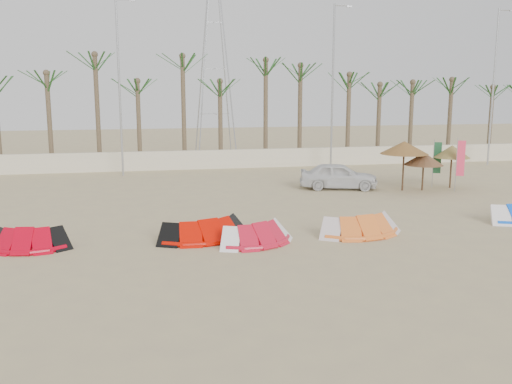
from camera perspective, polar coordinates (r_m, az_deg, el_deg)
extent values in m
plane|color=tan|center=(18.78, 3.54, -7.25)|extent=(120.00, 120.00, 0.00)
cube|color=beige|center=(39.88, -4.42, 3.27)|extent=(60.00, 0.30, 1.30)
cylinder|color=brown|center=(41.94, -24.22, 6.30)|extent=(0.32, 0.32, 6.50)
cylinder|color=brown|center=(40.86, -10.35, 6.97)|extent=(0.32, 0.32, 6.50)
ellipsoid|color=#194719|center=(40.79, -10.50, 11.53)|extent=(4.00, 4.00, 2.40)
cylinder|color=brown|center=(42.20, 3.46, 7.24)|extent=(0.32, 0.32, 6.50)
ellipsoid|color=#194719|center=(42.13, 3.51, 11.65)|extent=(4.00, 4.00, 2.40)
cylinder|color=brown|center=(45.74, 15.78, 7.13)|extent=(0.32, 0.32, 6.50)
ellipsoid|color=#194719|center=(45.67, 15.99, 11.20)|extent=(4.00, 4.00, 2.40)
cylinder|color=brown|center=(49.85, 24.08, 6.87)|extent=(0.32, 0.32, 6.50)
cylinder|color=#A5A8AD|center=(37.31, -13.50, 9.98)|extent=(0.14, 0.14, 11.00)
cube|color=#A5A8AD|center=(37.63, -12.27, 18.21)|extent=(0.35, 0.14, 0.10)
cylinder|color=#A5A8AD|center=(39.34, 7.66, 10.19)|extent=(0.14, 0.14, 11.00)
cylinder|color=#A5A8AD|center=(39.83, 8.58, 17.97)|extent=(1.00, 0.08, 0.08)
cube|color=#A5A8AD|center=(39.99, 9.29, 17.84)|extent=(0.35, 0.14, 0.10)
cylinder|color=#A5A8AD|center=(44.64, 22.63, 9.53)|extent=(0.14, 0.14, 11.00)
cylinder|color=#A5A8AD|center=(45.21, 23.69, 16.33)|extent=(1.00, 0.08, 0.08)
cube|color=#A5A8AD|center=(45.48, 24.22, 16.19)|extent=(0.35, 0.14, 0.10)
cylinder|color=#C00015|center=(21.86, -21.92, -5.16)|extent=(2.64, 0.52, 0.20)
cube|color=black|center=(21.72, -18.82, -4.65)|extent=(0.73, 1.17, 0.40)
cylinder|color=#CF0C00|center=(21.69, -5.13, -4.53)|extent=(3.20, 1.28, 0.20)
cube|color=black|center=(21.65, -9.11, -4.24)|extent=(0.93, 1.24, 0.40)
cube|color=black|center=(21.94, -1.27, -3.91)|extent=(0.93, 1.24, 0.40)
cylinder|color=red|center=(20.98, 0.18, -5.02)|extent=(2.53, 1.30, 0.20)
cube|color=white|center=(20.84, -3.15, -4.71)|extent=(1.00, 1.25, 0.40)
cube|color=white|center=(21.29, 3.33, -4.38)|extent=(1.00, 1.25, 0.40)
cylinder|color=orange|center=(22.61, 10.47, -4.04)|extent=(3.10, 0.81, 0.20)
cube|color=silver|center=(22.20, 7.01, -3.81)|extent=(0.80, 1.20, 0.40)
cube|color=silver|center=(23.21, 13.63, -3.40)|extent=(0.80, 1.20, 0.40)
cube|color=white|center=(26.44, 22.28, -2.19)|extent=(0.97, 1.25, 0.40)
cylinder|color=#4C331E|center=(32.44, 14.52, 2.45)|extent=(0.10, 0.10, 2.64)
cone|color=brown|center=(32.31, 14.61, 4.32)|extent=(2.64, 2.64, 0.70)
cylinder|color=#4C331E|center=(32.83, 16.36, 1.90)|extent=(0.10, 0.10, 2.02)
cone|color=brown|center=(32.73, 16.43, 3.22)|extent=(2.16, 2.16, 0.70)
cylinder|color=#4C331E|center=(34.06, 18.92, 2.33)|extent=(0.10, 0.10, 2.33)
cone|color=olive|center=(33.95, 19.01, 3.86)|extent=(2.02, 2.02, 0.70)
cylinder|color=#A5A8AD|center=(32.93, 19.39, 2.59)|extent=(0.04, 0.04, 2.97)
cube|color=#FF365C|center=(33.00, 19.76, 3.21)|extent=(0.40, 0.17, 1.93)
cylinder|color=#A5A8AD|center=(34.00, 17.29, 2.75)|extent=(0.04, 0.04, 2.73)
cube|color=#1D5530|center=(34.07, 17.65, 3.30)|extent=(0.40, 0.18, 1.77)
imported|color=silver|center=(32.35, 8.25, 1.62)|extent=(4.64, 2.82, 1.48)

